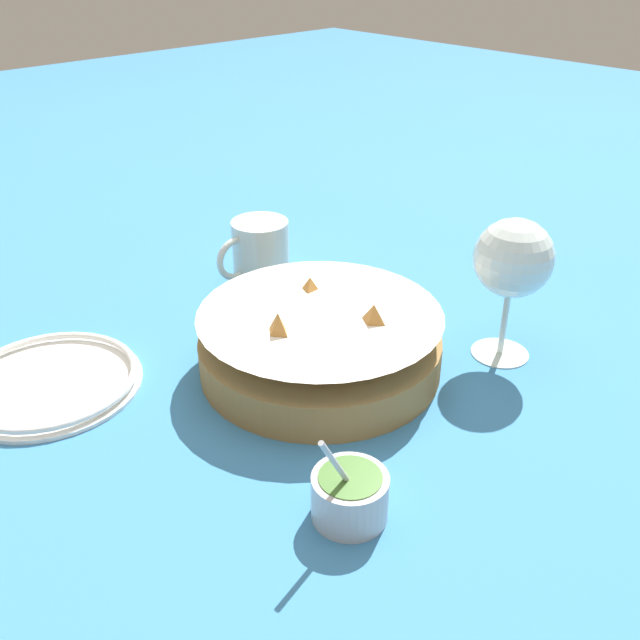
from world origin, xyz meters
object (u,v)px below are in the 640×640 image
food_basket (320,344)px  side_plate (49,381)px  beer_mug (260,253)px  wine_glass (513,262)px  sauce_cup (350,494)px

food_basket → side_plate: food_basket is taller
beer_mug → side_plate: (0.34, 0.05, -0.03)m
side_plate → beer_mug: bearing=-171.7°
food_basket → wine_glass: (-0.18, 0.12, 0.09)m
sauce_cup → beer_mug: sauce_cup is taller
food_basket → side_plate: 0.30m
wine_glass → side_plate: wine_glass is taller
sauce_cup → food_basket: bearing=-127.0°
wine_glass → beer_mug: (0.08, -0.35, -0.08)m
food_basket → wine_glass: bearing=145.3°
wine_glass → sauce_cup: bearing=11.1°
side_plate → wine_glass: bearing=144.4°
beer_mug → side_plate: bearing=8.3°
sauce_cup → side_plate: (0.10, -0.36, -0.02)m
beer_mug → wine_glass: bearing=102.9°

